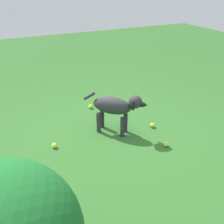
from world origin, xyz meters
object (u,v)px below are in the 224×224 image
at_px(tennis_ball_2, 54,146).
at_px(tennis_ball_4, 96,104).
at_px(dog, 116,107).
at_px(tennis_ball_0, 91,107).
at_px(tennis_ball_1, 152,125).
at_px(tennis_ball_3, 166,144).

xyz_separation_m(tennis_ball_2, tennis_ball_4, (0.90, -0.94, 0.00)).
height_order(dog, tennis_ball_4, dog).
height_order(tennis_ball_0, tennis_ball_4, same).
bearing_deg(tennis_ball_4, tennis_ball_2, 133.57).
height_order(tennis_ball_1, tennis_ball_3, same).
height_order(dog, tennis_ball_3, dog).
height_order(dog, tennis_ball_0, dog).
relative_size(dog, tennis_ball_4, 9.99).
bearing_deg(tennis_ball_2, tennis_ball_0, -44.43).
relative_size(tennis_ball_1, tennis_ball_4, 1.00).
bearing_deg(tennis_ball_2, tennis_ball_4, -46.43).
bearing_deg(tennis_ball_2, dog, -89.85).
bearing_deg(tennis_ball_4, dog, 174.12).
bearing_deg(tennis_ball_4, tennis_ball_1, -156.62).
xyz_separation_m(dog, tennis_ball_3, (-0.58, -0.42, -0.35)).
relative_size(tennis_ball_0, tennis_ball_1, 1.00).
relative_size(tennis_ball_0, tennis_ball_3, 1.00).
xyz_separation_m(dog, tennis_ball_2, (-0.00, 0.85, -0.35)).
xyz_separation_m(tennis_ball_1, tennis_ball_2, (0.11, 1.38, 0.00)).
bearing_deg(tennis_ball_1, tennis_ball_4, 23.38).
bearing_deg(tennis_ball_1, tennis_ball_2, 85.60).
relative_size(tennis_ball_1, tennis_ball_3, 1.00).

